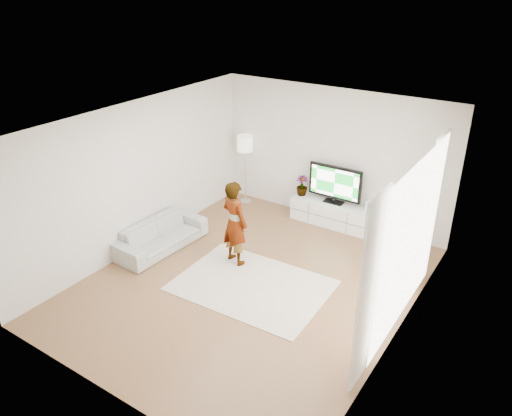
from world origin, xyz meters
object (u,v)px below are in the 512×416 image
Objects in this scene: sofa at (161,235)px; rug at (252,285)px; floor_lamp at (245,146)px; media_console at (332,213)px; player at (235,223)px; television at (335,183)px.

rug is at bearing -89.84° from sofa.
sofa is at bearing -92.95° from floor_lamp.
sofa is (-2.15, 0.11, 0.26)m from rug.
rug is 2.17m from sofa.
media_console is at bearing 1.73° from floor_lamp.
player is at bearing 144.99° from rug.
sofa reaches higher than media_console.
sofa is at bearing 29.11° from player.
sofa is (-1.47, -0.37, -0.53)m from player.
player reaches higher than rug.
player is 1.00× the size of floor_lamp.
media_console is at bearing -37.26° from sofa.
television is 0.45× the size of rug.
media_console is 2.41m from floor_lamp.
floor_lamp is at bearing 0.13° from sofa.
media_console is 1.11× the size of floor_lamp.
player reaches higher than media_console.
television is 2.19m from floor_lamp.
media_console is 2.53m from player.
player is at bearing -59.52° from floor_lamp.
floor_lamp is (-2.15, -0.09, 0.41)m from television.
media_console is at bearing 87.14° from rug.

